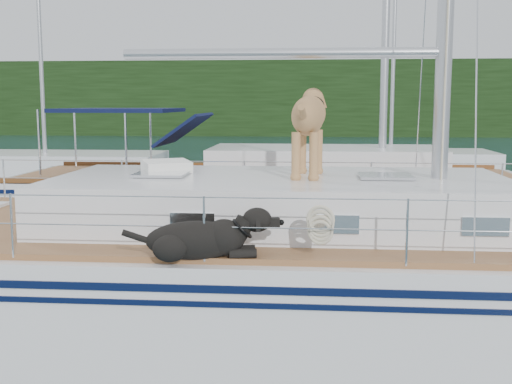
{
  "coord_description": "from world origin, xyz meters",
  "views": [
    {
      "loc": [
        1.15,
        -7.36,
        2.66
      ],
      "look_at": [
        0.5,
        0.2,
        1.6
      ],
      "focal_mm": 45.0,
      "sensor_mm": 36.0,
      "label": 1
    }
  ],
  "objects": [
    {
      "name": "ground",
      "position": [
        0.0,
        0.0,
        0.0
      ],
      "size": [
        120.0,
        120.0,
        0.0
      ],
      "primitive_type": "plane",
      "color": "black",
      "rests_on": "ground"
    },
    {
      "name": "tree_line",
      "position": [
        0.0,
        45.0,
        3.0
      ],
      "size": [
        90.0,
        3.0,
        6.0
      ],
      "primitive_type": "cube",
      "color": "black",
      "rests_on": "ground"
    },
    {
      "name": "shore_bank",
      "position": [
        0.0,
        46.2,
        0.6
      ],
      "size": [
        92.0,
        1.0,
        1.2
      ],
      "primitive_type": "cube",
      "color": "#595147",
      "rests_on": "ground"
    },
    {
      "name": "main_sailboat",
      "position": [
        0.1,
        -0.0,
        0.68
      ],
      "size": [
        12.0,
        3.9,
        14.01
      ],
      "color": "silver",
      "rests_on": "ground"
    },
    {
      "name": "neighbor_sailboat",
      "position": [
        0.35,
        6.24,
        0.63
      ],
      "size": [
        11.0,
        3.5,
        13.3
      ],
      "color": "silver",
      "rests_on": "ground"
    },
    {
      "name": "bg_boat_west",
      "position": [
        -8.0,
        14.0,
        0.45
      ],
      "size": [
        8.0,
        3.0,
        11.65
      ],
      "color": "silver",
      "rests_on": "ground"
    },
    {
      "name": "bg_boat_center",
      "position": [
        4.0,
        16.0,
        0.45
      ],
      "size": [
        7.2,
        3.0,
        11.65
      ],
      "color": "silver",
      "rests_on": "ground"
    }
  ]
}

